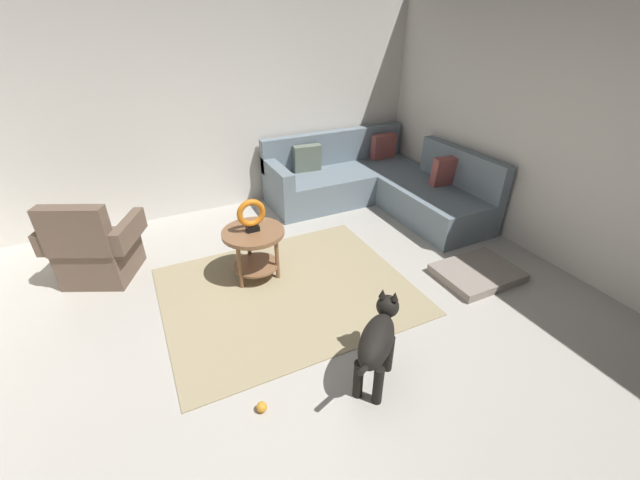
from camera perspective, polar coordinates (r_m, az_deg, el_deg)
ground_plane at (r=3.39m, az=-2.50°, el=-15.20°), size 6.00×6.00×0.10m
wall_back at (r=5.32m, az=-16.40°, el=18.09°), size 6.00×0.12×2.70m
wall_right at (r=4.55m, az=34.25°, el=12.28°), size 0.12×6.00×2.70m
area_rug at (r=3.89m, az=-4.67°, el=-7.27°), size 2.30×1.90×0.01m
sectional_couch at (r=5.52m, az=8.08°, el=7.87°), size 2.20×2.25×0.88m
armchair at (r=4.47m, az=-29.54°, el=-1.24°), size 0.98×0.88×0.88m
side_table at (r=3.89m, az=-9.48°, el=-0.27°), size 0.60×0.60×0.54m
torus_sculpture at (r=3.75m, az=-9.85°, el=3.61°), size 0.28×0.08×0.33m
dog_bed_mat at (r=4.35m, az=21.69°, el=-4.42°), size 0.80×0.60×0.09m
dog at (r=2.87m, az=8.32°, el=-13.96°), size 0.66×0.61×0.63m
dog_toy_ball at (r=2.93m, az=-8.39°, el=-22.68°), size 0.07×0.07×0.07m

